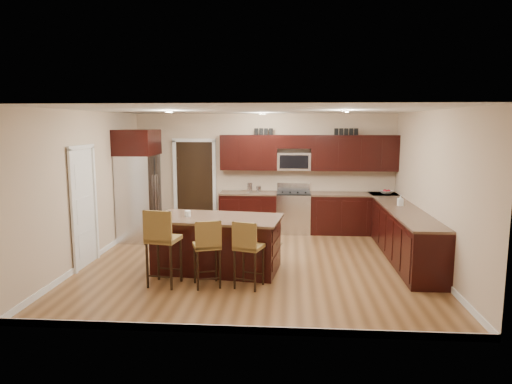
# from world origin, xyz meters

# --- Properties ---
(floor) EXTENTS (6.00, 6.00, 0.00)m
(floor) POSITION_xyz_m (0.00, 0.00, 0.00)
(floor) COLOR brown
(floor) RESTS_ON ground
(ceiling) EXTENTS (6.00, 6.00, 0.00)m
(ceiling) POSITION_xyz_m (0.00, 0.00, 2.70)
(ceiling) COLOR silver
(ceiling) RESTS_ON wall_back
(wall_back) EXTENTS (6.00, 0.00, 6.00)m
(wall_back) POSITION_xyz_m (0.00, 2.75, 1.35)
(wall_back) COLOR #C4AB8D
(wall_back) RESTS_ON floor
(wall_left) EXTENTS (0.00, 5.50, 5.50)m
(wall_left) POSITION_xyz_m (-3.00, 0.00, 1.35)
(wall_left) COLOR #C4AB8D
(wall_left) RESTS_ON floor
(wall_right) EXTENTS (0.00, 5.50, 5.50)m
(wall_right) POSITION_xyz_m (3.00, 0.00, 1.35)
(wall_right) COLOR #C4AB8D
(wall_right) RESTS_ON floor
(base_cabinets) EXTENTS (4.02, 3.96, 0.92)m
(base_cabinets) POSITION_xyz_m (1.90, 1.45, 0.46)
(base_cabinets) COLOR black
(base_cabinets) RESTS_ON floor
(upper_cabinets) EXTENTS (4.00, 0.33, 0.80)m
(upper_cabinets) POSITION_xyz_m (1.04, 2.58, 1.84)
(upper_cabinets) COLOR black
(upper_cabinets) RESTS_ON wall_back
(range) EXTENTS (0.76, 0.64, 1.11)m
(range) POSITION_xyz_m (0.68, 2.45, 0.47)
(range) COLOR silver
(range) RESTS_ON floor
(microwave) EXTENTS (0.76, 0.31, 0.40)m
(microwave) POSITION_xyz_m (0.68, 2.60, 1.62)
(microwave) COLOR silver
(microwave) RESTS_ON upper_cabinets
(doorway) EXTENTS (0.85, 0.03, 2.06)m
(doorway) POSITION_xyz_m (-1.65, 2.73, 1.03)
(doorway) COLOR black
(doorway) RESTS_ON floor
(pantry_door) EXTENTS (0.03, 0.80, 2.04)m
(pantry_door) POSITION_xyz_m (-2.98, -0.30, 1.02)
(pantry_door) COLOR white
(pantry_door) RESTS_ON floor
(letter_decor) EXTENTS (2.20, 0.03, 0.15)m
(letter_decor) POSITION_xyz_m (0.90, 2.58, 2.29)
(letter_decor) COLOR black
(letter_decor) RESTS_ON upper_cabinets
(island) EXTENTS (2.25, 1.37, 0.92)m
(island) POSITION_xyz_m (-0.63, -0.38, 0.43)
(island) COLOR black
(island) RESTS_ON floor
(stool_left) EXTENTS (0.51, 0.51, 1.20)m
(stool_left) POSITION_xyz_m (-1.34, -1.23, 0.75)
(stool_left) COLOR olive
(stool_left) RESTS_ON floor
(stool_mid) EXTENTS (0.50, 0.50, 1.05)m
(stool_mid) POSITION_xyz_m (-0.64, -1.22, 0.66)
(stool_mid) COLOR olive
(stool_mid) RESTS_ON floor
(stool_right) EXTENTS (0.49, 0.49, 1.04)m
(stool_right) POSITION_xyz_m (-0.04, -1.22, 0.65)
(stool_right) COLOR olive
(stool_right) RESTS_ON floor
(refrigerator) EXTENTS (0.79, 0.97, 2.35)m
(refrigerator) POSITION_xyz_m (-2.62, 1.57, 1.21)
(refrigerator) COLOR silver
(refrigerator) RESTS_ON floor
(floor_mat) EXTENTS (1.07, 0.83, 0.01)m
(floor_mat) POSITION_xyz_m (-0.07, 1.24, 0.01)
(floor_mat) COLOR brown
(floor_mat) RESTS_ON floor
(fruit_bowl) EXTENTS (0.38, 0.38, 0.07)m
(fruit_bowl) POSITION_xyz_m (2.75, 2.45, 0.96)
(fruit_bowl) COLOR silver
(fruit_bowl) RESTS_ON base_cabinets
(soap_bottle) EXTENTS (0.10, 0.11, 0.21)m
(soap_bottle) POSITION_xyz_m (2.70, 0.93, 1.02)
(soap_bottle) COLOR #B2B2B2
(soap_bottle) RESTS_ON base_cabinets
(canister_tall) EXTENTS (0.12, 0.12, 0.22)m
(canister_tall) POSITION_xyz_m (-0.32, 2.45, 1.03)
(canister_tall) COLOR silver
(canister_tall) RESTS_ON base_cabinets
(canister_short) EXTENTS (0.11, 0.11, 0.14)m
(canister_short) POSITION_xyz_m (-0.12, 2.45, 0.99)
(canister_short) COLOR silver
(canister_short) RESTS_ON base_cabinets
(island_jar) EXTENTS (0.10, 0.10, 0.10)m
(island_jar) POSITION_xyz_m (-1.13, -0.38, 0.97)
(island_jar) COLOR white
(island_jar) RESTS_ON island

